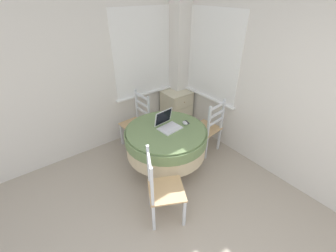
{
  "coord_description": "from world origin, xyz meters",
  "views": [
    {
      "loc": [
        -0.53,
        -0.35,
        2.44
      ],
      "look_at": [
        1.2,
        1.94,
        0.66
      ],
      "focal_mm": 24.0,
      "sensor_mm": 36.0,
      "label": 1
    }
  ],
  "objects_px": {
    "cell_phone": "(186,122)",
    "dining_chair_near_right_window": "(208,128)",
    "laptop": "(168,124)",
    "dining_chair_near_back_window": "(137,122)",
    "round_dining_table": "(166,139)",
    "corner_cabinet": "(176,109)",
    "dining_chair_camera_near": "(162,189)",
    "computer_mouse": "(185,123)"
  },
  "relations": [
    {
      "from": "round_dining_table",
      "to": "dining_chair_camera_near",
      "type": "relative_size",
      "value": 1.22
    },
    {
      "from": "computer_mouse",
      "to": "dining_chair_near_back_window",
      "type": "relative_size",
      "value": 0.1
    },
    {
      "from": "round_dining_table",
      "to": "dining_chair_near_back_window",
      "type": "xyz_separation_m",
      "value": [
        -0.0,
        0.84,
        -0.11
      ]
    },
    {
      "from": "laptop",
      "to": "dining_chair_near_right_window",
      "type": "xyz_separation_m",
      "value": [
        0.79,
        -0.07,
        -0.33
      ]
    },
    {
      "from": "round_dining_table",
      "to": "corner_cabinet",
      "type": "relative_size",
      "value": 1.58
    },
    {
      "from": "round_dining_table",
      "to": "dining_chair_near_back_window",
      "type": "relative_size",
      "value": 1.22
    },
    {
      "from": "dining_chair_near_right_window",
      "to": "dining_chair_camera_near",
      "type": "distance_m",
      "value": 1.51
    },
    {
      "from": "laptop",
      "to": "corner_cabinet",
      "type": "relative_size",
      "value": 0.44
    },
    {
      "from": "round_dining_table",
      "to": "corner_cabinet",
      "type": "bearing_deg",
      "value": 44.43
    },
    {
      "from": "round_dining_table",
      "to": "cell_phone",
      "type": "relative_size",
      "value": 10.29
    },
    {
      "from": "laptop",
      "to": "cell_phone",
      "type": "distance_m",
      "value": 0.31
    },
    {
      "from": "dining_chair_near_right_window",
      "to": "dining_chair_camera_near",
      "type": "bearing_deg",
      "value": -155.87
    },
    {
      "from": "laptop",
      "to": "dining_chair_near_back_window",
      "type": "xyz_separation_m",
      "value": [
        -0.06,
        0.8,
        -0.33
      ]
    },
    {
      "from": "dining_chair_near_right_window",
      "to": "cell_phone",
      "type": "bearing_deg",
      "value": 179.69
    },
    {
      "from": "computer_mouse",
      "to": "dining_chair_camera_near",
      "type": "xyz_separation_m",
      "value": [
        -0.85,
        -0.6,
        -0.3
      ]
    },
    {
      "from": "dining_chair_camera_near",
      "to": "corner_cabinet",
      "type": "distance_m",
      "value": 2.18
    },
    {
      "from": "laptop",
      "to": "dining_chair_near_right_window",
      "type": "height_order",
      "value": "laptop"
    },
    {
      "from": "dining_chair_near_right_window",
      "to": "corner_cabinet",
      "type": "bearing_deg",
      "value": 83.1
    },
    {
      "from": "round_dining_table",
      "to": "dining_chair_near_right_window",
      "type": "bearing_deg",
      "value": -2.23
    },
    {
      "from": "dining_chair_near_back_window",
      "to": "dining_chair_near_right_window",
      "type": "bearing_deg",
      "value": -45.9
    },
    {
      "from": "cell_phone",
      "to": "computer_mouse",
      "type": "bearing_deg",
      "value": -154.1
    },
    {
      "from": "cell_phone",
      "to": "dining_chair_near_right_window",
      "type": "height_order",
      "value": "dining_chair_near_right_window"
    },
    {
      "from": "round_dining_table",
      "to": "computer_mouse",
      "type": "relative_size",
      "value": 12.4
    },
    {
      "from": "cell_phone",
      "to": "dining_chair_camera_near",
      "type": "distance_m",
      "value": 1.12
    },
    {
      "from": "laptop",
      "to": "cell_phone",
      "type": "xyz_separation_m",
      "value": [
        0.3,
        -0.06,
        -0.05
      ]
    },
    {
      "from": "round_dining_table",
      "to": "computer_mouse",
      "type": "xyz_separation_m",
      "value": [
        0.31,
        -0.05,
        0.19
      ]
    },
    {
      "from": "dining_chair_near_back_window",
      "to": "computer_mouse",
      "type": "bearing_deg",
      "value": -70.8
    },
    {
      "from": "laptop",
      "to": "computer_mouse",
      "type": "distance_m",
      "value": 0.27
    },
    {
      "from": "computer_mouse",
      "to": "corner_cabinet",
      "type": "bearing_deg",
      "value": 56.76
    },
    {
      "from": "corner_cabinet",
      "to": "laptop",
      "type": "bearing_deg",
      "value": -134.92
    },
    {
      "from": "cell_phone",
      "to": "dining_chair_camera_near",
      "type": "xyz_separation_m",
      "value": [
        -0.89,
        -0.62,
        -0.28
      ]
    },
    {
      "from": "dining_chair_near_back_window",
      "to": "dining_chair_camera_near",
      "type": "bearing_deg",
      "value": -109.83
    },
    {
      "from": "dining_chair_camera_near",
      "to": "computer_mouse",
      "type": "bearing_deg",
      "value": 35.24
    },
    {
      "from": "dining_chair_near_back_window",
      "to": "dining_chair_near_right_window",
      "type": "xyz_separation_m",
      "value": [
        0.84,
        -0.87,
        0.0
      ]
    },
    {
      "from": "dining_chair_near_back_window",
      "to": "dining_chair_camera_near",
      "type": "xyz_separation_m",
      "value": [
        -0.54,
        -1.49,
        0.0
      ]
    },
    {
      "from": "cell_phone",
      "to": "corner_cabinet",
      "type": "bearing_deg",
      "value": 58.09
    },
    {
      "from": "round_dining_table",
      "to": "dining_chair_near_right_window",
      "type": "distance_m",
      "value": 0.85
    },
    {
      "from": "laptop",
      "to": "dining_chair_camera_near",
      "type": "bearing_deg",
      "value": -130.92
    },
    {
      "from": "dining_chair_near_right_window",
      "to": "dining_chair_camera_near",
      "type": "xyz_separation_m",
      "value": [
        -1.38,
        -0.62,
        0.0
      ]
    },
    {
      "from": "cell_phone",
      "to": "dining_chair_near_back_window",
      "type": "height_order",
      "value": "dining_chair_near_back_window"
    },
    {
      "from": "laptop",
      "to": "dining_chair_camera_near",
      "type": "relative_size",
      "value": 0.34
    },
    {
      "from": "round_dining_table",
      "to": "corner_cabinet",
      "type": "height_order",
      "value": "corner_cabinet"
    }
  ]
}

